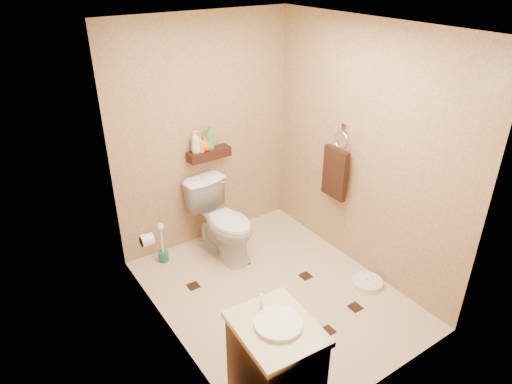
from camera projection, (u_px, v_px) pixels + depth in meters
ground at (274, 293)px, 4.31m from camera, size 2.50×2.50×0.00m
wall_back at (204, 135)px, 4.67m from camera, size 2.00×0.04×2.40m
wall_front at (397, 253)px, 2.84m from camera, size 2.00×0.04×2.40m
wall_left at (165, 215)px, 3.26m from camera, size 0.04×2.50×2.40m
wall_right at (363, 153)px, 4.25m from camera, size 0.04×2.50×2.40m
ceiling at (281, 27)px, 3.20m from camera, size 2.00×2.50×0.02m
wall_shelf at (209, 154)px, 4.69m from camera, size 0.46×0.14×0.10m
floor_accents at (279, 295)px, 4.29m from camera, size 1.19×1.32×0.01m
toilet at (223, 221)px, 4.71m from camera, size 0.55×0.84×0.80m
vanity at (275, 365)px, 3.10m from camera, size 0.54×0.64×0.85m
bathroom_scale at (367, 282)px, 4.41m from camera, size 0.34×0.34×0.06m
toilet_brush at (163, 248)px, 4.70m from camera, size 0.10×0.10×0.46m
towel_ring at (336, 171)px, 4.51m from camera, size 0.12×0.30×0.76m
toilet_paper at (147, 240)px, 4.04m from camera, size 0.12×0.11×0.12m
bottle_a at (195, 142)px, 4.54m from camera, size 0.10×0.10×0.23m
bottle_b at (200, 144)px, 4.58m from camera, size 0.11×0.11×0.17m
bottle_c at (205, 143)px, 4.61m from camera, size 0.17×0.17×0.16m
bottle_d at (209, 138)px, 4.62m from camera, size 0.11×0.11×0.25m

